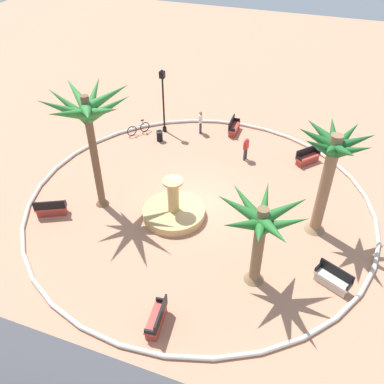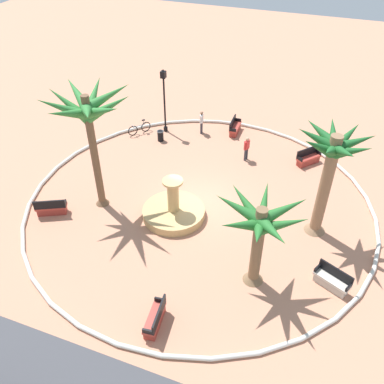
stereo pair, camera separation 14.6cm
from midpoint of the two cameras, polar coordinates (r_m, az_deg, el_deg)
The scene contains 16 objects.
ground_plane at distance 22.56m, azimuth 0.85°, elevation -1.50°, with size 80.00×80.00×0.00m, color tan.
plaza_curb at distance 22.50m, azimuth 0.85°, elevation -1.30°, with size 18.59×18.59×0.20m, color silver.
fountain at distance 21.54m, azimuth -2.72°, elevation -2.67°, with size 3.25×3.25×2.31m.
palm_tree_near_fountain at distance 19.36m, azimuth 18.39°, elevation 4.21°, with size 3.48×3.47×5.72m.
palm_tree_by_curb at distance 16.61m, azimuth 9.21°, elevation -4.57°, with size 3.94×3.93×4.34m.
palm_tree_mid_plaza at distance 20.16m, azimuth -14.37°, elevation 10.24°, with size 4.38×4.50×6.57m.
bench_east at distance 28.87m, azimuth 5.62°, elevation 8.77°, with size 0.56×1.62×1.00m.
bench_west at distance 19.21m, azimuth 18.57°, elevation -11.43°, with size 1.66×1.13×1.00m.
bench_north at distance 22.84m, azimuth -18.99°, elevation -2.26°, with size 1.65×1.17×1.00m.
bench_southeast at distance 17.10m, azimuth -5.12°, elevation -17.10°, with size 0.69×1.65×1.00m.
bench_southwest at distance 26.45m, azimuth 15.43°, elevation 4.51°, with size 1.41×1.55×1.00m.
lamppost at distance 27.97m, azimuth -4.15°, elevation 13.02°, with size 0.32×0.32×4.44m.
trash_bin at distance 27.85m, azimuth -4.64°, elevation 7.75°, with size 0.46×0.46×0.73m.
bicycle_red_frame at distance 28.83m, azimuth -7.53°, elevation 8.65°, with size 1.06×1.43×0.94m.
person_cyclist_helmet at distance 28.42m, azimuth 1.03°, elevation 9.75°, with size 0.26×0.52×1.63m.
person_cyclist_photo at distance 25.75m, azimuth 7.27°, elevation 6.13°, with size 0.30×0.51×1.59m.
Camera 1 is at (-5.63, 16.51, 14.31)m, focal length 38.74 mm.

